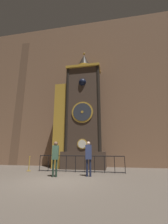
{
  "coord_description": "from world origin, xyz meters",
  "views": [
    {
      "loc": [
        2.58,
        -6.96,
        1.4
      ],
      "look_at": [
        0.37,
        4.89,
        4.44
      ],
      "focal_mm": 24.0,
      "sensor_mm": 36.0,
      "label": 1
    }
  ],
  "objects": [
    {
      "name": "stanchion_post",
      "position": [
        -3.03,
        2.85,
        0.31
      ],
      "size": [
        0.28,
        0.28,
        0.97
      ],
      "color": "#B28E33",
      "rests_on": "ground_plane"
    },
    {
      "name": "railing_fence",
      "position": [
        0.48,
        2.96,
        0.57
      ],
      "size": [
        5.62,
        0.05,
        1.03
      ],
      "color": "black",
      "rests_on": "ground_plane"
    },
    {
      "name": "cathedral_back_wall",
      "position": [
        -0.09,
        6.34,
        7.3
      ],
      "size": [
        24.0,
        0.32,
        14.63
      ],
      "color": "#846047",
      "rests_on": "ground_plane"
    },
    {
      "name": "clock_tower",
      "position": [
        0.02,
        4.87,
        4.22
      ],
      "size": [
        4.09,
        1.77,
        10.08
      ],
      "color": "#423328",
      "rests_on": "ground_plane"
    },
    {
      "name": "ground_plane",
      "position": [
        0.0,
        0.0,
        0.0
      ],
      "size": [
        28.0,
        28.0,
        0.0
      ],
      "primitive_type": "plane",
      "color": "brown"
    },
    {
      "name": "visitor_near",
      "position": [
        -0.51,
        1.08,
        1.12
      ],
      "size": [
        0.38,
        0.29,
        1.84
      ],
      "rotation": [
        0.0,
        0.0,
        0.21
      ],
      "color": "#213427",
      "rests_on": "ground_plane"
    },
    {
      "name": "visitor_far",
      "position": [
        1.25,
        1.54,
        1.11
      ],
      "size": [
        0.37,
        0.26,
        1.84
      ],
      "rotation": [
        0.0,
        0.0,
        0.13
      ],
      "color": "#1B213A",
      "rests_on": "ground_plane"
    }
  ]
}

